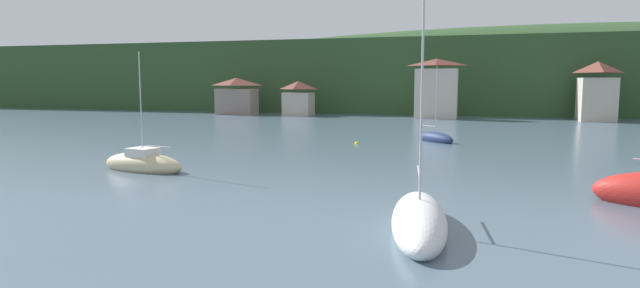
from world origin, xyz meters
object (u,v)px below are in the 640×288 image
object	(u,v)px
shore_building_westcentral	(298,99)
shore_building_eastcentral	(597,92)
sailboat_mid_5	(419,221)
mooring_buoy_near	(118,157)
sailboat_mid_4	(143,164)
sailboat_far_3	(435,138)
mooring_buoy_mid	(357,144)
shore_building_west	(237,97)
shore_building_central	(436,89)

from	to	relation	value
shore_building_westcentral	shore_building_eastcentral	xyz separation A→B (m)	(46.18, 1.02, 1.40)
sailboat_mid_5	mooring_buoy_near	world-z (taller)	sailboat_mid_5
sailboat_mid_4	sailboat_mid_5	world-z (taller)	sailboat_mid_5
sailboat_far_3	sailboat_mid_4	world-z (taller)	sailboat_mid_4
sailboat_far_3	mooring_buoy_mid	bearing A→B (deg)	-102.71
shore_building_westcentral	sailboat_far_3	distance (m)	42.84
shore_building_eastcentral	shore_building_west	bearing A→B (deg)	-178.98
shore_building_westcentral	shore_building_central	xyz separation A→B (m)	(23.09, -0.35, 1.71)
shore_building_westcentral	shore_building_west	bearing A→B (deg)	-179.97
sailboat_far_3	shore_building_west	bearing A→B (deg)	-176.80
sailboat_far_3	mooring_buoy_near	bearing A→B (deg)	-95.80
shore_building_west	mooring_buoy_mid	xyz separation A→B (m)	(30.66, -38.24, -3.12)
shore_building_westcentral	mooring_buoy_near	xyz separation A→B (m)	(3.43, -52.06, -2.84)
shore_building_west	mooring_buoy_mid	bearing A→B (deg)	-51.28
sailboat_far_3	sailboat_mid_4	distance (m)	28.38
shore_building_central	sailboat_mid_5	world-z (taller)	sailboat_mid_5
shore_building_westcentral	mooring_buoy_near	size ratio (longest dim) A/B	14.97
shore_building_west	sailboat_mid_4	bearing A→B (deg)	-70.10
shore_building_eastcentral	mooring_buoy_near	world-z (taller)	shore_building_eastcentral
shore_building_eastcentral	sailboat_mid_5	world-z (taller)	sailboat_mid_5
shore_building_west	mooring_buoy_near	world-z (taller)	shore_building_west
shore_building_west	shore_building_central	bearing A→B (deg)	-0.56
shore_building_westcentral	mooring_buoy_mid	world-z (taller)	shore_building_westcentral
shore_building_central	sailboat_mid_4	world-z (taller)	shore_building_central
shore_building_central	sailboat_mid_5	bearing A→B (deg)	-85.71
shore_building_west	sailboat_mid_4	distance (m)	60.51
shore_building_west	shore_building_westcentral	distance (m)	11.55
shore_building_west	sailboat_mid_5	world-z (taller)	sailboat_mid_5
shore_building_central	mooring_buoy_near	distance (m)	55.51
shore_building_west	sailboat_far_3	distance (m)	50.68
shore_building_central	mooring_buoy_mid	xyz separation A→B (m)	(-3.97, -37.90, -4.55)
shore_building_westcentral	shore_building_eastcentral	bearing A→B (deg)	1.27
shore_building_eastcentral	sailboat_mid_4	size ratio (longest dim) A/B	1.07
shore_building_central	shore_building_eastcentral	xyz separation A→B (m)	(23.09, 1.37, -0.32)
sailboat_far_3	sailboat_mid_5	distance (m)	32.26
shore_building_westcentral	sailboat_mid_4	size ratio (longest dim) A/B	0.72
sailboat_mid_5	mooring_buoy_near	xyz separation A→B (m)	(-24.60, 14.16, -0.42)
shore_building_west	shore_building_westcentral	world-z (taller)	shore_building_west
mooring_buoy_mid	sailboat_mid_5	bearing A→B (deg)	-72.32
sailboat_far_3	mooring_buoy_mid	size ratio (longest dim) A/B	16.59
shore_building_west	shore_building_central	world-z (taller)	shore_building_central
sailboat_mid_4	shore_building_westcentral	bearing A→B (deg)	-71.13
sailboat_mid_4	mooring_buoy_mid	bearing A→B (deg)	-108.61
shore_building_central	sailboat_mid_4	size ratio (longest dim) A/B	1.15
shore_building_west	sailboat_far_3	size ratio (longest dim) A/B	0.93
shore_building_eastcentral	mooring_buoy_near	size ratio (longest dim) A/B	22.39
sailboat_far_3	shore_building_eastcentral	bearing A→B (deg)	105.42
mooring_buoy_near	mooring_buoy_mid	size ratio (longest dim) A/B	0.84
shore_building_westcentral	mooring_buoy_near	world-z (taller)	shore_building_westcentral
shore_building_westcentral	sailboat_mid_5	distance (m)	71.95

